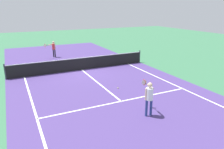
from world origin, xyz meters
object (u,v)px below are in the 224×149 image
Objects in this scene: net at (81,64)px; tennis_ball_mid_court at (118,88)px; player_far at (54,47)px; player_near at (149,95)px.

net reaches higher than tennis_ball_mid_court.
player_far is 10.20m from tennis_ball_mid_court.
player_near reaches higher than player_far.
player_near reaches higher than net.
net is 6.80× the size of player_near.
player_far is (-1.38, 13.51, -0.01)m from player_near.
tennis_ball_mid_court is at bearing -81.75° from net.
tennis_ball_mid_court is (1.69, -10.02, -0.91)m from player_far.
net is 5.41m from player_far.
player_near is at bearing -84.15° from player_far.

